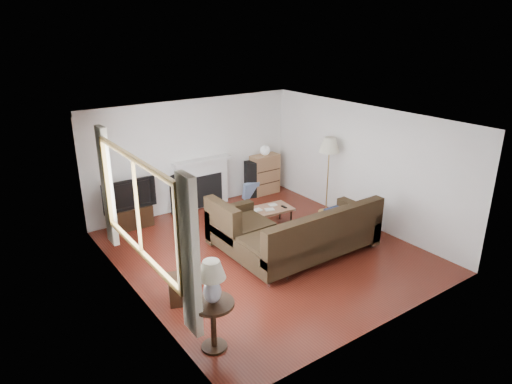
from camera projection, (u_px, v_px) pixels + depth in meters
room at (266, 189)px, 8.13m from camera, size 5.10×5.60×2.54m
window at (137, 207)px, 6.55m from camera, size 0.12×2.74×1.54m
curtain_near at (190, 257)px, 5.47m from camera, size 0.10×0.35×2.10m
curtain_far at (107, 187)px, 7.80m from camera, size 0.10×0.35×2.10m
fireplace at (203, 183)px, 10.47m from camera, size 1.40×0.26×1.15m
tv_stand at (130, 217)px, 9.50m from camera, size 0.89×0.40×0.45m
television at (127, 193)px, 9.31m from camera, size 1.10×0.14×0.63m
speaker_left at (179, 195)px, 10.08m from camera, size 0.34×0.37×0.90m
speaker_right at (250, 179)px, 11.13m from camera, size 0.33×0.36×0.88m
bookshelf at (265, 174)px, 11.33m from camera, size 0.72×0.34×0.99m
globe_lamp at (265, 150)px, 11.11m from camera, size 0.24×0.24×0.24m
sectional_sofa at (310, 233)px, 8.23m from camera, size 2.90×2.12×0.94m
coffee_table at (267, 218)px, 9.54m from camera, size 1.09×0.66×0.41m
footstool at (183, 288)px, 7.03m from camera, size 0.58×0.58×0.38m
floor_lamp at (328, 176)px, 10.00m from camera, size 0.51×0.51×1.74m
side_table at (214, 325)px, 5.92m from camera, size 0.56×0.56×0.70m
table_lamp at (212, 282)px, 5.69m from camera, size 0.36×0.36×0.58m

